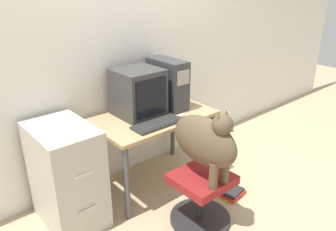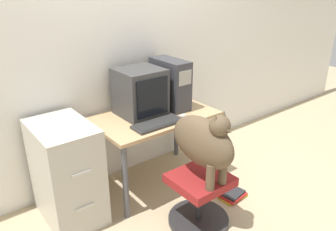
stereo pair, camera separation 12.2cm
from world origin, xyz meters
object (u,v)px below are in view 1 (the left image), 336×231
keyboard (158,124)px  filing_cabinet (67,175)px  dog (206,141)px  book_stack_floor (231,192)px  pc_tower (167,84)px  office_chair (201,197)px  crt_monitor (138,92)px

keyboard → filing_cabinet: size_ratio=0.54×
dog → book_stack_floor: size_ratio=2.31×
pc_tower → dog: size_ratio=0.78×
keyboard → dog: bearing=-85.9°
pc_tower → book_stack_floor: (0.15, -0.73, -0.92)m
office_chair → book_stack_floor: 0.52m
dog → filing_cabinet: (-0.79, 0.75, -0.33)m
office_chair → crt_monitor: bearing=90.9°
keyboard → office_chair: bearing=-85.7°
office_chair → book_stack_floor: size_ratio=1.93×
filing_cabinet → book_stack_floor: (1.26, -0.67, -0.39)m
pc_tower → keyboard: pc_tower is taller
pc_tower → filing_cabinet: 1.23m
filing_cabinet → book_stack_floor: bearing=-28.0°
crt_monitor → book_stack_floor: 1.26m
keyboard → filing_cabinet: 0.85m
crt_monitor → pc_tower: bearing=-3.1°
dog → pc_tower: bearing=68.4°
crt_monitor → filing_cabinet: crt_monitor is taller
crt_monitor → office_chair: bearing=-89.1°
filing_cabinet → book_stack_floor: 1.48m
crt_monitor → dog: (0.01, -0.82, -0.17)m
crt_monitor → pc_tower: size_ratio=0.91×
crt_monitor → office_chair: (0.01, -0.80, -0.69)m
office_chair → pc_tower: bearing=67.9°
keyboard → dog: (0.04, -0.52, 0.03)m
book_stack_floor → pc_tower: bearing=101.7°
dog → book_stack_floor: bearing=9.2°
dog → filing_cabinet: 1.14m
book_stack_floor → dog: bearing=-170.8°
office_chair → dog: size_ratio=0.84×
pc_tower → dog: bearing=-111.6°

